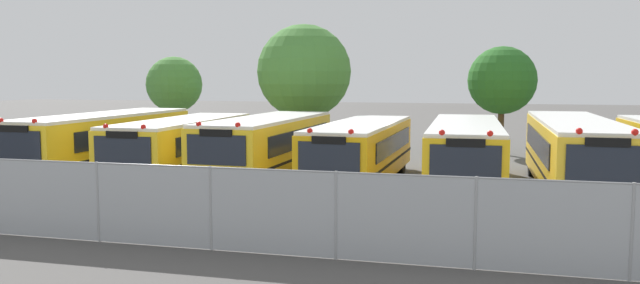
{
  "coord_description": "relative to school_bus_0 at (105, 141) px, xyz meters",
  "views": [
    {
      "loc": [
        4.28,
        -23.07,
        4.05
      ],
      "look_at": [
        -1.69,
        0.0,
        1.6
      ],
      "focal_mm": 34.89,
      "sensor_mm": 36.0,
      "label": 1
    }
  ],
  "objects": [
    {
      "name": "school_bus_0",
      "position": [
        0.0,
        0.0,
        0.0
      ],
      "size": [
        2.58,
        10.73,
        2.69
      ],
      "rotation": [
        0.0,
        0.0,
        3.14
      ],
      "color": "yellow",
      "rests_on": "ground_plane"
    },
    {
      "name": "tree_1",
      "position": [
        6.36,
        8.94,
        3.06
      ],
      "size": [
        5.02,
        5.02,
        6.91
      ],
      "color": "#4C3823",
      "rests_on": "ground_plane"
    },
    {
      "name": "ground_plane",
      "position": [
        11.11,
        -0.0,
        -1.42
      ],
      "size": [
        160.0,
        160.0,
        0.0
      ],
      "primitive_type": "plane",
      "color": "#514F4C"
    },
    {
      "name": "school_bus_1",
      "position": [
        3.71,
        -0.15,
        -0.08
      ],
      "size": [
        2.86,
        9.56,
        2.53
      ],
      "rotation": [
        0.0,
        0.0,
        3.17
      ],
      "color": "yellow",
      "rests_on": "ground_plane"
    },
    {
      "name": "school_bus_3",
      "position": [
        11.04,
        0.05,
        -0.09
      ],
      "size": [
        2.72,
        9.69,
        2.5
      ],
      "rotation": [
        0.0,
        0.0,
        3.11
      ],
      "color": "#EAA80C",
      "rests_on": "ground_plane"
    },
    {
      "name": "tree_0",
      "position": [
        -2.35,
        11.0,
        2.19
      ],
      "size": [
        3.41,
        3.34,
        5.35
      ],
      "color": "#4C3823",
      "rests_on": "ground_plane"
    },
    {
      "name": "chainlink_fence",
      "position": [
        10.83,
        -9.82,
        -0.38
      ],
      "size": [
        27.22,
        0.07,
        2.01
      ],
      "color": "#9EA0A3",
      "rests_on": "ground_plane"
    },
    {
      "name": "tree_2",
      "position": [
        16.46,
        11.33,
        2.57
      ],
      "size": [
        3.59,
        3.59,
        5.74
      ],
      "color": "#4C3823",
      "rests_on": "ground_plane"
    },
    {
      "name": "traffic_cone",
      "position": [
        13.27,
        -8.63,
        -1.08
      ],
      "size": [
        0.51,
        0.51,
        0.67
      ],
      "primitive_type": "cone",
      "color": "#EA5914",
      "rests_on": "ground_plane"
    },
    {
      "name": "school_bus_2",
      "position": [
        7.29,
        0.04,
        -0.02
      ],
      "size": [
        2.82,
        9.64,
        2.65
      ],
      "rotation": [
        0.0,
        0.0,
        3.11
      ],
      "color": "yellow",
      "rests_on": "ground_plane"
    },
    {
      "name": "school_bus_5",
      "position": [
        18.59,
        -0.13,
        0.04
      ],
      "size": [
        2.52,
        11.7,
        2.76
      ],
      "rotation": [
        0.0,
        0.0,
        3.14
      ],
      "color": "yellow",
      "rests_on": "ground_plane"
    },
    {
      "name": "school_bus_4",
      "position": [
        14.9,
        -0.06,
        -0.05
      ],
      "size": [
        2.69,
        10.62,
        2.59
      ],
      "rotation": [
        0.0,
        0.0,
        3.16
      ],
      "color": "yellow",
      "rests_on": "ground_plane"
    }
  ]
}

